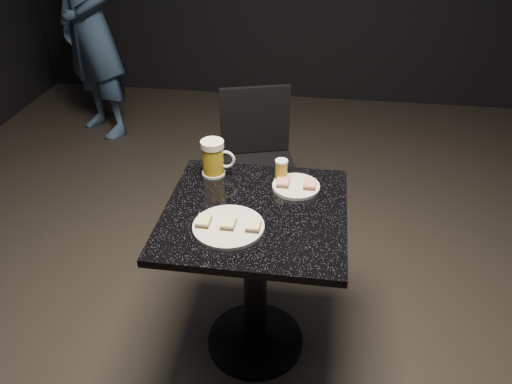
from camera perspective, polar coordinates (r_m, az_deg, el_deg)
floor at (r=2.43m, az=-0.07°, el=-16.71°), size 6.00×6.00×0.00m
plate_large at (r=1.82m, az=-3.16°, el=-3.98°), size 0.26×0.26×0.01m
plate_small at (r=2.05m, az=4.60°, el=0.63°), size 0.19×0.19×0.01m
patron at (r=4.13m, az=-18.44°, el=17.62°), size 0.75×0.69×1.73m
table at (r=2.07m, az=-0.08°, el=-7.58°), size 0.70×0.70×0.75m
beer_mug at (r=2.11m, az=-4.86°, el=3.90°), size 0.15×0.10×0.16m
beer_tumbler at (r=2.07m, az=2.90°, el=2.45°), size 0.06×0.06×0.10m
chair at (r=2.79m, az=0.25°, el=4.06°), size 0.49×0.49×0.86m
canapes_on_plate_large at (r=1.81m, az=-3.18°, el=-3.57°), size 0.23×0.07×0.02m
canapes_on_plate_small at (r=2.04m, az=4.62°, el=1.02°), size 0.16×0.07×0.02m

